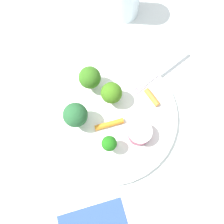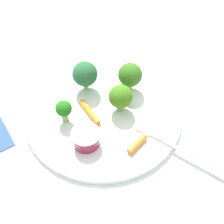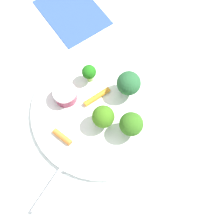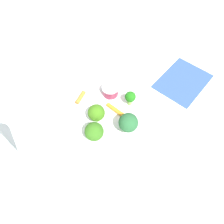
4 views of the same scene
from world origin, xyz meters
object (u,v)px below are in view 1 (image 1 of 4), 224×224
object	(u,v)px
plate	(108,114)
fork	(161,72)
broccoli_floret_2	(90,78)
carrot_stick_1	(109,124)
broccoli_floret_1	(109,144)
sauce_cup	(139,133)
broccoli_floret_0	(111,93)
broccoli_floret_3	(75,115)
carrot_stick_0	(152,97)

from	to	relation	value
plate	fork	bearing A→B (deg)	121.55
broccoli_floret_2	fork	distance (m)	0.16
broccoli_floret_2	carrot_stick_1	bearing A→B (deg)	15.90
plate	broccoli_floret_2	size ratio (longest dim) A/B	4.79
plate	fork	distance (m)	0.15
plate	broccoli_floret_1	xyz separation A→B (m)	(0.07, -0.01, 0.04)
carrot_stick_1	fork	distance (m)	0.17
sauce_cup	broccoli_floret_0	size ratio (longest dim) A/B	0.84
broccoli_floret_0	broccoli_floret_2	size ratio (longest dim) A/B	0.93
fork	sauce_cup	bearing A→B (deg)	-28.41
broccoli_floret_0	plate	bearing A→B (deg)	-22.54
broccoli_floret_3	carrot_stick_0	world-z (taller)	broccoli_floret_3
sauce_cup	carrot_stick_0	world-z (taller)	sauce_cup
sauce_cup	carrot_stick_0	distance (m)	0.09
broccoli_floret_3	broccoli_floret_2	bearing A→B (deg)	155.04
sauce_cup	broccoli_floret_3	world-z (taller)	broccoli_floret_3
broccoli_floret_0	fork	size ratio (longest dim) A/B	0.39
broccoli_floret_0	carrot_stick_0	size ratio (longest dim) A/B	1.34
carrot_stick_1	plate	bearing A→B (deg)	179.00
carrot_stick_0	broccoli_floret_3	bearing A→B (deg)	-79.48
sauce_cup	broccoli_floret_3	size ratio (longest dim) A/B	0.75
carrot_stick_0	broccoli_floret_2	bearing A→B (deg)	-110.67
carrot_stick_1	broccoli_floret_0	bearing A→B (deg)	167.07
broccoli_floret_1	fork	size ratio (longest dim) A/B	0.32
broccoli_floret_1	plate	bearing A→B (deg)	175.37
broccoli_floret_1	carrot_stick_0	xyz separation A→B (m)	(-0.09, 0.10, -0.02)
plate	broccoli_floret_2	world-z (taller)	broccoli_floret_2
plate	broccoli_floret_0	xyz separation A→B (m)	(-0.03, 0.01, 0.04)
broccoli_floret_1	broccoli_floret_3	world-z (taller)	broccoli_floret_3
sauce_cup	fork	distance (m)	0.15
broccoli_floret_0	carrot_stick_1	bearing A→B (deg)	-12.93
sauce_cup	fork	bearing A→B (deg)	151.59
broccoli_floret_0	sauce_cup	bearing A→B (deg)	27.65
broccoli_floret_2	fork	xyz separation A→B (m)	(-0.01, 0.15, -0.04)
plate	carrot_stick_0	size ratio (longest dim) A/B	6.89
carrot_stick_1	fork	size ratio (longest dim) A/B	0.42
sauce_cup	broccoli_floret_3	xyz separation A→B (m)	(-0.05, -0.12, 0.02)
plate	broccoli_floret_1	bearing A→B (deg)	-4.63
broccoli_floret_0	carrot_stick_0	distance (m)	0.09
broccoli_floret_0	carrot_stick_0	xyz separation A→B (m)	(0.01, 0.08, -0.03)
broccoli_floret_0	broccoli_floret_3	bearing A→B (deg)	-62.84
sauce_cup	broccoli_floret_2	xyz separation A→B (m)	(-0.12, -0.08, 0.02)
plate	broccoli_floret_3	distance (m)	0.08
broccoli_floret_2	carrot_stick_0	size ratio (longest dim) A/B	1.44
broccoli_floret_0	fork	xyz separation A→B (m)	(-0.05, 0.12, -0.03)
sauce_cup	carrot_stick_0	bearing A→B (deg)	151.60
plate	broccoli_floret_0	world-z (taller)	broccoli_floret_0
broccoli_floret_0	carrot_stick_0	world-z (taller)	broccoli_floret_0
broccoli_floret_0	broccoli_floret_3	world-z (taller)	broccoli_floret_3
plate	broccoli_floret_3	size ratio (longest dim) A/B	4.61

